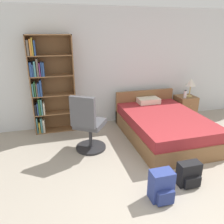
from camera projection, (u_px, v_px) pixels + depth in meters
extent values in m
plane|color=#A39989|center=(191.00, 221.00, 2.57)|extent=(14.00, 14.00, 0.00)
cube|color=silver|center=(115.00, 68.00, 5.03)|extent=(9.00, 0.06, 2.60)
cube|color=brown|center=(31.00, 87.00, 4.47)|extent=(0.02, 0.29, 2.04)
cube|color=brown|center=(74.00, 84.00, 4.69)|extent=(0.02, 0.29, 2.04)
cube|color=brown|center=(53.00, 84.00, 4.71)|extent=(0.89, 0.01, 2.04)
cube|color=brown|center=(57.00, 129.00, 4.93)|extent=(0.85, 0.28, 0.02)
cube|color=teal|center=(38.00, 125.00, 4.75)|extent=(0.02, 0.23, 0.34)
cube|color=gold|center=(40.00, 127.00, 4.76)|extent=(0.03, 0.20, 0.24)
cube|color=teal|center=(42.00, 124.00, 4.77)|extent=(0.04, 0.22, 0.33)
cube|color=beige|center=(44.00, 125.00, 4.78)|extent=(0.04, 0.20, 0.28)
cube|color=brown|center=(56.00, 113.00, 4.79)|extent=(0.85, 0.28, 0.02)
cube|color=black|center=(36.00, 109.00, 4.61)|extent=(0.04, 0.21, 0.24)
cube|color=navy|center=(38.00, 108.00, 4.63)|extent=(0.02, 0.22, 0.26)
cube|color=#2D6638|center=(39.00, 106.00, 4.62)|extent=(0.04, 0.22, 0.35)
cube|color=teal|center=(42.00, 106.00, 4.62)|extent=(0.03, 0.20, 0.34)
cube|color=beige|center=(44.00, 108.00, 4.66)|extent=(0.03, 0.23, 0.26)
cube|color=brown|center=(54.00, 95.00, 4.65)|extent=(0.85, 0.28, 0.02)
cube|color=teal|center=(33.00, 90.00, 4.47)|extent=(0.03, 0.22, 0.27)
cube|color=#2D6638|center=(35.00, 89.00, 4.45)|extent=(0.02, 0.18, 0.30)
cube|color=#665B51|center=(37.00, 89.00, 4.49)|extent=(0.02, 0.22, 0.27)
cube|color=navy|center=(39.00, 89.00, 4.48)|extent=(0.03, 0.19, 0.27)
cube|color=navy|center=(41.00, 88.00, 4.49)|extent=(0.04, 0.19, 0.33)
cube|color=brown|center=(52.00, 76.00, 4.50)|extent=(0.85, 0.28, 0.02)
cube|color=navy|center=(31.00, 69.00, 4.33)|extent=(0.04, 0.23, 0.28)
cube|color=navy|center=(33.00, 70.00, 4.34)|extent=(0.02, 0.20, 0.24)
cube|color=teal|center=(35.00, 69.00, 4.35)|extent=(0.04, 0.23, 0.30)
cube|color=#665B51|center=(37.00, 68.00, 4.33)|extent=(0.03, 0.17, 0.35)
cube|color=#7A387F|center=(40.00, 69.00, 4.36)|extent=(0.02, 0.19, 0.27)
cube|color=navy|center=(42.00, 69.00, 4.38)|extent=(0.02, 0.22, 0.28)
cube|color=navy|center=(43.00, 69.00, 4.39)|extent=(0.03, 0.22, 0.27)
cube|color=brown|center=(50.00, 55.00, 4.36)|extent=(0.85, 0.28, 0.02)
cube|color=#665B51|center=(28.00, 48.00, 4.16)|extent=(0.04, 0.18, 0.29)
cube|color=orange|center=(31.00, 47.00, 4.20)|extent=(0.04, 0.23, 0.31)
cube|color=gold|center=(32.00, 47.00, 4.17)|extent=(0.02, 0.17, 0.33)
cube|color=navy|center=(35.00, 48.00, 4.19)|extent=(0.03, 0.17, 0.28)
cube|color=brown|center=(48.00, 35.00, 4.23)|extent=(0.89, 0.29, 0.02)
cube|color=brown|center=(163.00, 131.00, 4.50)|extent=(1.44, 2.09, 0.31)
cube|color=maroon|center=(164.00, 120.00, 4.41)|extent=(1.41, 2.05, 0.21)
cube|color=brown|center=(144.00, 106.00, 5.33)|extent=(1.44, 0.08, 0.77)
cube|color=silver|center=(148.00, 101.00, 5.07)|extent=(0.50, 0.30, 0.12)
cylinder|color=#232326|center=(91.00, 147.00, 4.16)|extent=(0.57, 0.57, 0.04)
cylinder|color=#333338|center=(91.00, 136.00, 4.08)|extent=(0.06, 0.06, 0.42)
cube|color=#4C4C51|center=(90.00, 124.00, 3.99)|extent=(0.67, 0.67, 0.10)
cube|color=#4C4C51|center=(83.00, 112.00, 3.63)|extent=(0.41, 0.31, 0.54)
cube|color=brown|center=(185.00, 107.00, 5.49)|extent=(0.46, 0.43, 0.58)
sphere|color=tan|center=(191.00, 106.00, 5.24)|extent=(0.02, 0.02, 0.02)
cylinder|color=tan|center=(189.00, 96.00, 5.38)|extent=(0.13, 0.13, 0.02)
cylinder|color=tan|center=(190.00, 91.00, 5.33)|extent=(0.02, 0.02, 0.25)
cone|color=silver|center=(191.00, 82.00, 5.26)|extent=(0.24, 0.24, 0.17)
cylinder|color=silver|center=(185.00, 94.00, 5.23)|extent=(0.07, 0.07, 0.18)
cylinder|color=#2D2D33|center=(186.00, 90.00, 5.20)|extent=(0.05, 0.05, 0.02)
cube|color=black|center=(189.00, 173.00, 3.14)|extent=(0.33, 0.16, 0.35)
cube|color=black|center=(192.00, 183.00, 3.06)|extent=(0.25, 0.06, 0.16)
cube|color=navy|center=(161.00, 185.00, 2.85)|extent=(0.30, 0.20, 0.42)
cube|color=navy|center=(166.00, 198.00, 2.77)|extent=(0.23, 0.07, 0.19)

